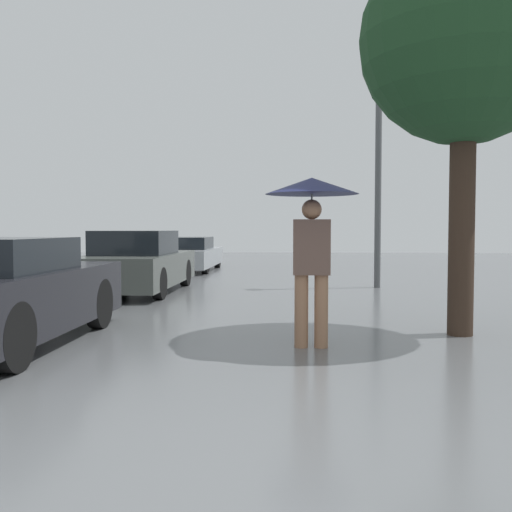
{
  "coord_description": "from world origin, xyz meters",
  "views": [
    {
      "loc": [
        0.12,
        -2.97,
        1.36
      ],
      "look_at": [
        -0.29,
        3.57,
        1.05
      ],
      "focal_mm": 40.0,
      "sensor_mm": 36.0,
      "label": 1
    }
  ],
  "objects_px": {
    "parked_car_farthest": "(186,254)",
    "street_lamp": "(379,142)",
    "parked_car_middle": "(138,264)",
    "tree": "(465,42)",
    "pedestrian": "(312,215)"
  },
  "relations": [
    {
      "from": "parked_car_farthest",
      "to": "street_lamp",
      "type": "xyz_separation_m",
      "value": [
        5.45,
        -5.12,
        2.84
      ]
    },
    {
      "from": "parked_car_middle",
      "to": "street_lamp",
      "type": "bearing_deg",
      "value": 13.32
    },
    {
      "from": "parked_car_middle",
      "to": "parked_car_farthest",
      "type": "xyz_separation_m",
      "value": [
        -0.13,
        6.38,
        -0.09
      ]
    },
    {
      "from": "tree",
      "to": "street_lamp",
      "type": "relative_size",
      "value": 0.98
    },
    {
      "from": "pedestrian",
      "to": "parked_car_farthest",
      "type": "relative_size",
      "value": 0.43
    },
    {
      "from": "pedestrian",
      "to": "tree",
      "type": "relative_size",
      "value": 0.38
    },
    {
      "from": "parked_car_middle",
      "to": "tree",
      "type": "relative_size",
      "value": 0.86
    },
    {
      "from": "parked_car_farthest",
      "to": "tree",
      "type": "bearing_deg",
      "value": -63.07
    },
    {
      "from": "parked_car_middle",
      "to": "street_lamp",
      "type": "relative_size",
      "value": 0.84
    },
    {
      "from": "parked_car_middle",
      "to": "street_lamp",
      "type": "height_order",
      "value": "street_lamp"
    },
    {
      "from": "tree",
      "to": "parked_car_middle",
      "type": "bearing_deg",
      "value": 139.49
    },
    {
      "from": "parked_car_middle",
      "to": "tree",
      "type": "height_order",
      "value": "tree"
    },
    {
      "from": "street_lamp",
      "to": "parked_car_farthest",
      "type": "bearing_deg",
      "value": 136.76
    },
    {
      "from": "street_lamp",
      "to": "tree",
      "type": "bearing_deg",
      "value": -88.32
    },
    {
      "from": "parked_car_middle",
      "to": "tree",
      "type": "distance_m",
      "value": 7.85
    }
  ]
}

